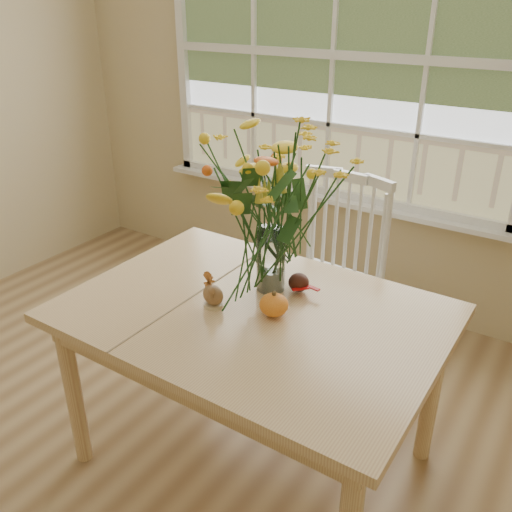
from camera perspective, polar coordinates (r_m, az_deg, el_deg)
The scene contains 8 objects.
wall_back at distance 3.42m, azimuth 8.19°, elevation 16.96°, with size 4.00×0.02×2.70m, color #D4BE87.
window at distance 3.36m, azimuth 8.09°, elevation 19.94°, with size 2.42×0.12×1.74m.
dining_table at distance 2.15m, azimuth -0.29°, elevation -7.68°, with size 1.43×1.02×0.77m.
windsor_chair at distance 2.84m, azimuth 8.21°, elevation -1.25°, with size 0.52×0.50×1.05m.
flower_vase at distance 2.08m, azimuth 1.67°, elevation 6.15°, with size 0.55×0.55×0.66m.
pumpkin at distance 2.04m, azimuth 1.89°, elevation -5.27°, with size 0.11×0.11×0.09m, color orange.
turkey_figurine at distance 2.11m, azimuth -4.54°, elevation -4.12°, with size 0.11×0.10×0.12m.
dark_gourd at distance 2.21m, azimuth 4.51°, elevation -2.88°, with size 0.13×0.08×0.08m.
Camera 1 is at (1.45, -0.81, 1.86)m, focal length 38.00 mm.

